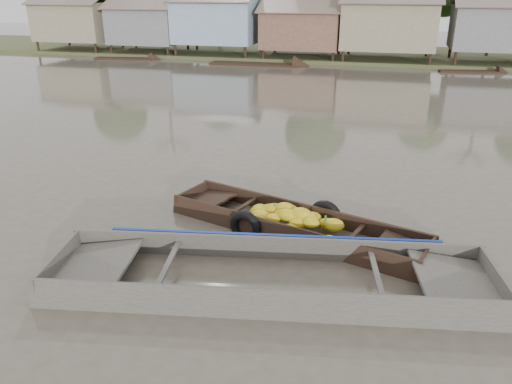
# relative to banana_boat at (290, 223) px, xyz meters

# --- Properties ---
(ground) EXTENTS (120.00, 120.00, 0.00)m
(ground) POSITION_rel_banana_boat_xyz_m (-1.05, -0.52, -0.18)
(ground) COLOR #50493D
(ground) RESTS_ON ground
(riverbank) EXTENTS (120.00, 12.47, 10.22)m
(riverbank) POSITION_rel_banana_boat_xyz_m (1.98, 31.35, 2.89)
(riverbank) COLOR #384723
(riverbank) RESTS_ON ground
(banana_boat) EXTENTS (6.23, 3.20, 0.86)m
(banana_boat) POSITION_rel_banana_boat_xyz_m (0.00, 0.00, 0.00)
(banana_boat) COLOR black
(banana_boat) RESTS_ON ground
(viewer_boat) EXTENTS (8.54, 3.57, 0.67)m
(viewer_boat) POSITION_rel_banana_boat_xyz_m (0.10, -2.34, -0.10)
(viewer_boat) COLOR #3D3934
(viewer_boat) RESTS_ON ground
(distant_boats) EXTENTS (45.03, 13.86, 0.35)m
(distant_boats) POSITION_rel_banana_boat_xyz_m (7.92, 23.54, -0.23)
(distant_boats) COLOR black
(distant_boats) RESTS_ON ground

